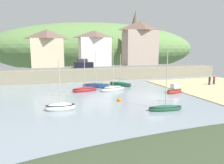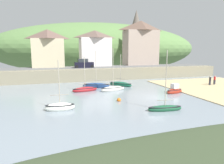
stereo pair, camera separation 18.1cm
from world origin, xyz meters
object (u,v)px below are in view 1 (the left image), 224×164
at_px(waterfront_building_left, 47,48).
at_px(fishing_boat_green, 113,89).
at_px(waterfront_building_centre, 95,48).
at_px(sailboat_tall_mast, 174,90).
at_px(dinghy_open_wooden, 85,89).
at_px(mooring_buoy, 119,100).
at_px(waterfront_building_right, 140,43).
at_px(person_near_water, 214,79).
at_px(sailboat_far_left, 120,84).
at_px(sailboat_blue_trim, 96,85).
at_px(parked_car_near_slipway, 83,64).
at_px(sailboat_white_hull, 60,107).
at_px(rowboat_small_beached, 165,108).
at_px(person_on_slipway, 210,80).
at_px(church_with_spire, 135,36).

bearing_deg(waterfront_building_left, fishing_boat_green, -63.67).
distance_m(waterfront_building_centre, sailboat_tall_mast, 25.35).
relative_size(dinghy_open_wooden, mooring_buoy, 10.59).
relative_size(waterfront_building_centre, sailboat_tall_mast, 2.74).
bearing_deg(waterfront_building_right, dinghy_open_wooden, -133.72).
bearing_deg(person_near_water, mooring_buoy, -163.21).
xyz_separation_m(sailboat_far_left, fishing_boat_green, (-2.55, -3.79, 0.03)).
height_order(sailboat_blue_trim, parked_car_near_slipway, sailboat_blue_trim).
relative_size(sailboat_white_hull, sailboat_far_left, 0.96).
distance_m(sailboat_far_left, sailboat_tall_mast, 9.81).
height_order(rowboat_small_beached, parked_car_near_slipway, rowboat_small_beached).
bearing_deg(fishing_boat_green, mooring_buoy, -113.02).
xyz_separation_m(waterfront_building_centre, person_on_slipway, (16.44, -19.94, -5.73)).
distance_m(waterfront_building_left, sailboat_blue_trim, 18.64).
bearing_deg(church_with_spire, sailboat_far_left, -119.91).
height_order(fishing_boat_green, dinghy_open_wooden, fishing_boat_green).
bearing_deg(sailboat_blue_trim, person_near_water, 12.44).
height_order(sailboat_white_hull, rowboat_small_beached, rowboat_small_beached).
height_order(waterfront_building_right, sailboat_tall_mast, waterfront_building_right).
bearing_deg(rowboat_small_beached, dinghy_open_wooden, 124.68).
bearing_deg(waterfront_building_centre, parked_car_near_slipway, -128.31).
distance_m(waterfront_building_right, fishing_boat_green, 24.77).
relative_size(waterfront_building_centre, waterfront_building_right, 0.76).
relative_size(sailboat_white_hull, fishing_boat_green, 0.81).
bearing_deg(waterfront_building_left, dinghy_open_wooden, -73.90).
relative_size(sailboat_tall_mast, rowboat_small_beached, 0.48).
relative_size(waterfront_building_left, rowboat_small_beached, 1.31).
relative_size(sailboat_blue_trim, fishing_boat_green, 0.95).
xyz_separation_m(waterfront_building_left, sailboat_white_hull, (1.22, -27.41, -6.36)).
distance_m(sailboat_white_hull, rowboat_small_beached, 11.04).
bearing_deg(person_on_slipway, sailboat_white_hull, -164.04).
bearing_deg(fishing_boat_green, sailboat_tall_mast, -40.15).
bearing_deg(sailboat_far_left, fishing_boat_green, -72.73).
distance_m(fishing_boat_green, person_on_slipway, 17.82).
height_order(waterfront_building_left, waterfront_building_right, waterfront_building_right).
height_order(church_with_spire, sailboat_blue_trim, church_with_spire).
relative_size(fishing_boat_green, rowboat_small_beached, 1.05).
distance_m(waterfront_building_left, rowboat_small_beached, 33.57).
bearing_deg(dinghy_open_wooden, sailboat_white_hull, -126.28).
distance_m(sailboat_white_hull, dinghy_open_wooden, 9.86).
distance_m(sailboat_white_hull, sailboat_tall_mast, 16.92).
distance_m(waterfront_building_right, person_near_water, 21.62).
bearing_deg(sailboat_blue_trim, sailboat_tall_mast, -15.15).
bearing_deg(sailboat_tall_mast, sailboat_blue_trim, 126.29).
distance_m(parked_car_near_slipway, person_near_water, 26.21).
height_order(waterfront_building_left, rowboat_small_beached, waterfront_building_left).
height_order(church_with_spire, rowboat_small_beached, church_with_spire).
bearing_deg(fishing_boat_green, church_with_spire, 46.91).
bearing_deg(sailboat_tall_mast, waterfront_building_centre, 90.38).
height_order(sailboat_white_hull, person_near_water, sailboat_white_hull).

